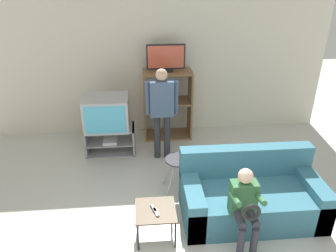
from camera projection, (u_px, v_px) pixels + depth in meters
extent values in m
cube|color=silver|center=(158.00, 66.00, 6.11)|extent=(6.40, 0.06, 2.60)
cube|color=#939399|center=(112.00, 151.00, 5.84)|extent=(0.84, 0.46, 0.02)
cube|color=#939399|center=(111.00, 141.00, 5.75)|extent=(0.81, 0.46, 0.02)
cube|color=#939399|center=(110.00, 128.00, 5.64)|extent=(0.84, 0.46, 0.02)
cube|color=#939399|center=(87.00, 141.00, 5.71)|extent=(0.03, 0.46, 0.47)
cube|color=#939399|center=(134.00, 139.00, 5.77)|extent=(0.03, 0.46, 0.47)
cube|color=silver|center=(110.00, 141.00, 5.68)|extent=(0.24, 0.28, 0.05)
cube|color=#B2B2B7|center=(107.00, 113.00, 5.53)|extent=(0.74, 0.61, 0.55)
cube|color=#4CB7E0|center=(105.00, 120.00, 5.25)|extent=(0.66, 0.01, 0.47)
cube|color=#8E6642|center=(144.00, 105.00, 6.09)|extent=(0.03, 0.49, 1.29)
cube|color=#8E6642|center=(190.00, 104.00, 6.16)|extent=(0.03, 0.49, 1.29)
cube|color=#8E6642|center=(167.00, 134.00, 6.40)|extent=(0.83, 0.49, 0.03)
cube|color=#8E6642|center=(167.00, 101.00, 6.10)|extent=(0.83, 0.49, 0.03)
cube|color=#8E6642|center=(167.00, 72.00, 5.85)|extent=(0.83, 0.49, 0.03)
cube|color=#3870B7|center=(159.00, 97.00, 5.97)|extent=(0.18, 0.04, 0.22)
cube|color=black|center=(166.00, 70.00, 5.85)|extent=(0.24, 0.20, 0.04)
cube|color=black|center=(166.00, 57.00, 5.74)|extent=(0.69, 0.04, 0.44)
cube|color=#D8593F|center=(166.00, 57.00, 5.72)|extent=(0.64, 0.01, 0.39)
cylinder|color=#B7B7BC|center=(171.00, 182.00, 4.56)|extent=(0.18, 0.18, 0.54)
cylinder|color=#B7B7BC|center=(188.00, 181.00, 4.58)|extent=(0.18, 0.18, 0.54)
cylinder|color=#B7B7BC|center=(169.00, 172.00, 4.79)|extent=(0.18, 0.18, 0.54)
cylinder|color=#B7B7BC|center=(186.00, 171.00, 4.81)|extent=(0.18, 0.18, 0.54)
cylinder|color=#333338|center=(179.00, 160.00, 4.57)|extent=(0.38, 0.38, 0.02)
cube|color=brown|center=(155.00, 210.00, 3.84)|extent=(0.48, 0.48, 0.02)
cylinder|color=black|center=(138.00, 238.00, 3.72)|extent=(0.02, 0.02, 0.38)
cylinder|color=black|center=(175.00, 235.00, 3.75)|extent=(0.02, 0.02, 0.38)
cylinder|color=black|center=(138.00, 212.00, 4.10)|extent=(0.02, 0.02, 0.38)
cylinder|color=black|center=(172.00, 210.00, 4.14)|extent=(0.02, 0.02, 0.38)
cube|color=black|center=(153.00, 208.00, 3.85)|extent=(0.08, 0.15, 0.02)
cube|color=gray|center=(156.00, 212.00, 3.79)|extent=(0.07, 0.15, 0.02)
cube|color=teal|center=(251.00, 202.00, 4.24)|extent=(1.77, 0.91, 0.43)
cube|color=teal|center=(246.00, 160.00, 4.38)|extent=(1.77, 0.20, 0.41)
cube|color=teal|center=(192.00, 202.00, 4.15)|extent=(0.22, 0.91, 0.55)
cube|color=teal|center=(309.00, 195.00, 4.27)|extent=(0.22, 0.91, 0.55)
cylinder|color=#2D2D33|center=(157.00, 137.00, 5.51)|extent=(0.11, 0.11, 0.78)
cylinder|color=#2D2D33|center=(167.00, 136.00, 5.52)|extent=(0.11, 0.11, 0.78)
cube|color=#475B7A|center=(162.00, 98.00, 5.22)|extent=(0.38, 0.20, 0.59)
cylinder|color=#475B7A|center=(148.00, 98.00, 5.19)|extent=(0.08, 0.08, 0.56)
cylinder|color=#475B7A|center=(176.00, 97.00, 5.23)|extent=(0.08, 0.08, 0.56)
sphere|color=#DBAD89|center=(162.00, 75.00, 5.05)|extent=(0.19, 0.19, 0.19)
cylinder|color=#2D2D38|center=(241.00, 245.00, 3.59)|extent=(0.08, 0.08, 0.43)
cylinder|color=#2D2D38|center=(254.00, 244.00, 3.60)|extent=(0.08, 0.08, 0.43)
cylinder|color=#2D2D38|center=(239.00, 217.00, 3.61)|extent=(0.09, 0.30, 0.09)
cylinder|color=#2D2D38|center=(252.00, 216.00, 3.63)|extent=(0.09, 0.30, 0.09)
cube|color=#33663D|center=(243.00, 197.00, 3.69)|extent=(0.30, 0.17, 0.40)
cylinder|color=#33663D|center=(235.00, 199.00, 3.53)|extent=(0.06, 0.31, 0.14)
cylinder|color=#33663D|center=(259.00, 198.00, 3.55)|extent=(0.06, 0.31, 0.14)
sphere|color=beige|center=(246.00, 176.00, 3.56)|extent=(0.17, 0.17, 0.17)
torus|color=black|center=(251.00, 213.00, 3.42)|extent=(0.21, 0.04, 0.21)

